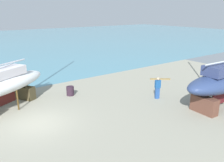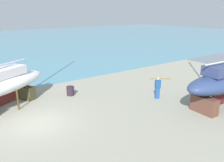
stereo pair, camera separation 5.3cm
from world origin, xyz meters
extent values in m
cube|color=brown|center=(9.95, -5.19, 0.58)|extent=(0.82, 1.90, 1.17)
cylinder|color=brown|center=(11.74, -4.02, 0.83)|extent=(0.12, 0.12, 1.65)
ellipsoid|color=navy|center=(11.66, -5.29, 1.93)|extent=(6.98, 2.76, 1.38)
cube|color=#54191E|center=(11.66, -5.29, 0.75)|extent=(1.64, 0.18, 0.97)
cube|color=navy|center=(11.32, -5.27, 2.90)|extent=(2.55, 1.55, 0.69)
cylinder|color=silver|center=(10.81, -5.24, 3.45)|extent=(2.40, 0.26, 0.11)
cube|color=#463D26|center=(0.69, 5.00, 0.52)|extent=(1.49, 1.89, 1.04)
cylinder|color=#4D3919|center=(-0.35, 3.00, 0.74)|extent=(0.12, 0.12, 1.48)
ellipsoid|color=white|center=(-0.95, 4.06, 1.73)|extent=(7.67, 5.68, 1.24)
cube|color=#461614|center=(-0.95, 4.06, 0.67)|extent=(1.61, 0.97, 0.87)
cube|color=silver|center=(-0.63, 4.25, 2.59)|extent=(3.02, 2.51, 0.62)
cylinder|color=silver|center=(-0.13, 4.53, 3.18)|extent=(2.35, 1.41, 0.11)
cube|color=#264C90|center=(9.38, -1.33, 0.45)|extent=(0.39, 0.30, 0.90)
cube|color=#1B4C8C|center=(9.38, -1.33, 1.23)|extent=(0.50, 0.38, 0.64)
sphere|color=tan|center=(9.38, -1.33, 1.66)|extent=(0.22, 0.22, 0.22)
cylinder|color=#2F1E2C|center=(4.03, 3.52, 0.39)|extent=(0.90, 0.90, 0.77)
cube|color=olive|center=(13.65, 2.22, 0.07)|extent=(1.73, 1.37, 0.14)
camera|label=1|loc=(-4.18, -13.57, 6.87)|focal=37.62mm
camera|label=2|loc=(-4.14, -13.60, 6.87)|focal=37.62mm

